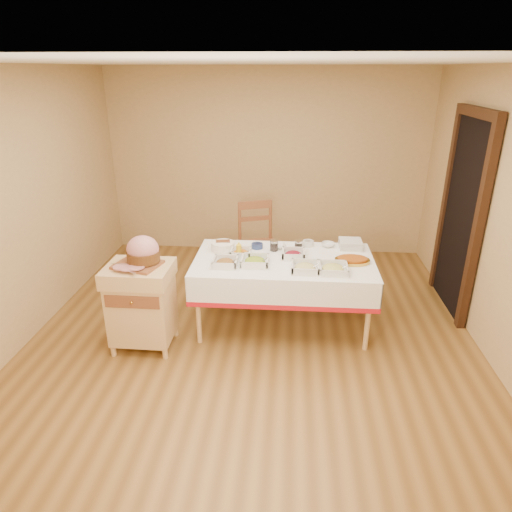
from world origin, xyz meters
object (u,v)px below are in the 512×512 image
(butcher_cart, at_px, (142,301))
(preserve_jar_left, at_px, (274,246))
(mustard_bottle, at_px, (239,251))
(dining_chair, at_px, (258,243))
(brass_platter, at_px, (352,260))
(bread_basket, at_px, (223,246))
(ham_on_board, at_px, (142,253))
(preserve_jar_right, at_px, (299,246))
(plate_stack, at_px, (350,244))
(dining_table, at_px, (284,273))

(butcher_cart, height_order, preserve_jar_left, preserve_jar_left)
(mustard_bottle, bearing_deg, dining_chair, 83.05)
(brass_platter, bearing_deg, bread_basket, 170.68)
(ham_on_board, distance_m, preserve_jar_right, 1.63)
(butcher_cart, bearing_deg, plate_stack, 23.20)
(dining_table, relative_size, bread_basket, 7.38)
(butcher_cart, distance_m, preserve_jar_left, 1.47)
(dining_chair, relative_size, ham_on_board, 2.45)
(mustard_bottle, bearing_deg, butcher_cart, -149.96)
(bread_basket, bearing_deg, preserve_jar_left, 3.31)
(dining_chair, distance_m, bread_basket, 0.93)
(bread_basket, bearing_deg, ham_on_board, -134.23)
(ham_on_board, height_order, preserve_jar_right, ham_on_board)
(ham_on_board, bearing_deg, preserve_jar_right, 26.59)
(preserve_jar_left, relative_size, bread_basket, 0.46)
(mustard_bottle, relative_size, brass_platter, 0.49)
(dining_chair, bearing_deg, preserve_jar_right, -57.90)
(preserve_jar_right, bearing_deg, plate_stack, 12.09)
(dining_table, relative_size, preserve_jar_left, 15.90)
(preserve_jar_right, bearing_deg, dining_chair, 122.10)
(preserve_jar_left, xyz_separation_m, plate_stack, (0.82, 0.15, -0.01))
(butcher_cart, bearing_deg, preserve_jar_right, 26.96)
(mustard_bottle, height_order, bread_basket, mustard_bottle)
(butcher_cart, relative_size, brass_platter, 2.45)
(dining_chair, height_order, plate_stack, dining_chair)
(dining_chair, height_order, preserve_jar_left, dining_chair)
(dining_table, distance_m, ham_on_board, 1.44)
(preserve_jar_left, height_order, mustard_bottle, mustard_bottle)
(ham_on_board, distance_m, brass_platter, 2.05)
(mustard_bottle, xyz_separation_m, plate_stack, (1.17, 0.37, -0.03))
(butcher_cart, relative_size, ham_on_board, 2.03)
(mustard_bottle, xyz_separation_m, bread_basket, (-0.19, 0.19, -0.03))
(plate_stack, height_order, brass_platter, plate_stack)
(ham_on_board, distance_m, plate_stack, 2.19)
(preserve_jar_right, bearing_deg, mustard_bottle, -157.84)
(preserve_jar_right, height_order, brass_platter, preserve_jar_right)
(mustard_bottle, bearing_deg, dining_table, 0.05)
(dining_table, xyz_separation_m, plate_stack, (0.71, 0.37, 0.20))
(preserve_jar_left, distance_m, brass_platter, 0.83)
(butcher_cart, bearing_deg, dining_table, 20.85)
(preserve_jar_right, distance_m, bread_basket, 0.80)
(mustard_bottle, distance_m, brass_platter, 1.14)
(preserve_jar_right, bearing_deg, ham_on_board, -153.41)
(preserve_jar_right, xyz_separation_m, mustard_bottle, (-0.61, -0.25, 0.03))
(plate_stack, bearing_deg, preserve_jar_left, -169.90)
(bread_basket, bearing_deg, brass_platter, -9.32)
(mustard_bottle, distance_m, bread_basket, 0.27)
(preserve_jar_left, height_order, bread_basket, preserve_jar_left)
(plate_stack, bearing_deg, dining_chair, 147.94)
(butcher_cart, bearing_deg, mustard_bottle, 30.04)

